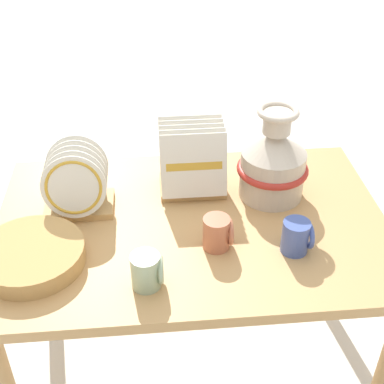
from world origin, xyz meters
TOP-DOWN VIEW (x-y plane):
  - ground_plane at (0.00, 0.00)m, footprint 14.00×14.00m
  - display_table at (0.00, 0.00)m, footprint 1.20×0.79m
  - ceramic_vase at (0.27, 0.12)m, footprint 0.23×0.23m
  - dish_rack_round_plates at (-0.35, 0.09)m, footprint 0.21×0.18m
  - dish_rack_square_plates at (0.02, 0.18)m, footprint 0.21×0.18m
  - wicker_charger_stack at (-0.46, -0.15)m, footprint 0.30×0.30m
  - mug_sage_glaze at (-0.14, -0.26)m, footprint 0.09×0.08m
  - mug_cobalt_glaze at (0.28, -0.16)m, footprint 0.09×0.08m
  - mug_terracotta_glaze at (0.06, -0.12)m, footprint 0.09×0.08m

SIDE VIEW (x-z plane):
  - ground_plane at x=0.00m, z-range 0.00..0.00m
  - display_table at x=0.00m, z-range 0.25..0.90m
  - wicker_charger_stack at x=-0.46m, z-range 0.65..0.71m
  - mug_sage_glaze at x=-0.14m, z-range 0.65..0.75m
  - mug_cobalt_glaze at x=0.28m, z-range 0.65..0.75m
  - mug_terracotta_glaze at x=0.06m, z-range 0.65..0.75m
  - dish_rack_round_plates at x=-0.35m, z-range 0.63..0.85m
  - dish_rack_square_plates at x=0.02m, z-range 0.63..0.86m
  - ceramic_vase at x=0.27m, z-range 0.62..0.93m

